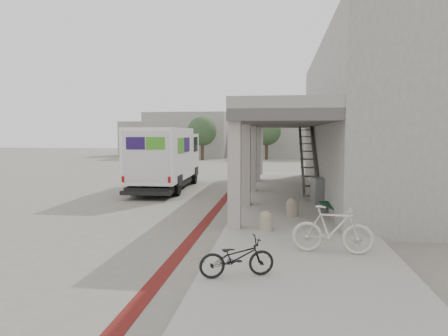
# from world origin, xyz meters

# --- Properties ---
(ground) EXTENTS (120.00, 120.00, 0.00)m
(ground) POSITION_xyz_m (0.00, 0.00, 0.00)
(ground) COLOR slate
(ground) RESTS_ON ground
(bike_lane_stripe) EXTENTS (0.35, 40.00, 0.01)m
(bike_lane_stripe) POSITION_xyz_m (1.00, 2.00, 0.01)
(bike_lane_stripe) COLOR #571411
(bike_lane_stripe) RESTS_ON ground
(sidewalk) EXTENTS (4.40, 28.00, 0.12)m
(sidewalk) POSITION_xyz_m (4.00, 0.00, 0.06)
(sidewalk) COLOR #9D968D
(sidewalk) RESTS_ON ground
(transit_building) EXTENTS (7.60, 17.00, 7.00)m
(transit_building) POSITION_xyz_m (6.83, 4.50, 3.40)
(transit_building) COLOR gray
(transit_building) RESTS_ON ground
(distant_backdrop) EXTENTS (28.00, 10.00, 6.50)m
(distant_backdrop) POSITION_xyz_m (-2.84, 35.89, 2.70)
(distant_backdrop) COLOR gray
(distant_backdrop) RESTS_ON ground
(tree_left) EXTENTS (3.20, 3.20, 4.80)m
(tree_left) POSITION_xyz_m (-5.00, 28.00, 3.18)
(tree_left) COLOR #38281C
(tree_left) RESTS_ON ground
(tree_mid) EXTENTS (3.20, 3.20, 4.80)m
(tree_mid) POSITION_xyz_m (2.00, 30.00, 3.18)
(tree_mid) COLOR #38281C
(tree_mid) RESTS_ON ground
(tree_right) EXTENTS (3.20, 3.20, 4.80)m
(tree_right) POSITION_xyz_m (10.00, 29.00, 3.18)
(tree_right) COLOR #38281C
(tree_right) RESTS_ON ground
(fedex_truck) EXTENTS (2.63, 7.65, 3.23)m
(fedex_truck) POSITION_xyz_m (-2.51, 5.03, 1.72)
(fedex_truck) COLOR black
(fedex_truck) RESTS_ON ground
(bench) EXTENTS (0.74, 1.71, 0.39)m
(bench) POSITION_xyz_m (5.20, -1.40, 0.40)
(bench) COLOR gray
(bench) RESTS_ON sidewalk
(bollard_near) EXTENTS (0.39, 0.39, 0.58)m
(bollard_near) POSITION_xyz_m (3.05, -3.64, 0.41)
(bollard_near) COLOR gray
(bollard_near) RESTS_ON sidewalk
(bollard_far) EXTENTS (0.42, 0.42, 0.63)m
(bollard_far) POSITION_xyz_m (3.89, -1.47, 0.44)
(bollard_far) COLOR gray
(bollard_far) RESTS_ON sidewalk
(utility_cabinet) EXTENTS (0.63, 0.75, 1.09)m
(utility_cabinet) POSITION_xyz_m (5.00, 0.90, 0.67)
(utility_cabinet) COLOR gray
(utility_cabinet) RESTS_ON sidewalk
(bicycle_black) EXTENTS (1.60, 1.00, 0.80)m
(bicycle_black) POSITION_xyz_m (2.60, -7.59, 0.52)
(bicycle_black) COLOR black
(bicycle_black) RESTS_ON sidewalk
(bicycle_cream) EXTENTS (1.94, 0.71, 1.14)m
(bicycle_cream) POSITION_xyz_m (4.69, -5.73, 0.69)
(bicycle_cream) COLOR beige
(bicycle_cream) RESTS_ON sidewalk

